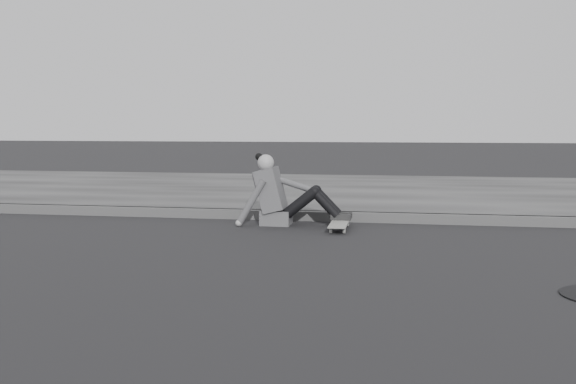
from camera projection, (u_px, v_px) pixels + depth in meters
The scene contains 5 objects.
ground at pixel (281, 263), 5.66m from camera, with size 80.00×80.00×0.00m, color black.
curb at pixel (318, 216), 8.18m from camera, with size 24.00×0.16×0.12m, color #434343.
sidewalk at pixel (339, 192), 11.14m from camera, with size 24.00×6.00×0.12m, color #363636.
skateboard at pixel (340, 224), 7.48m from camera, with size 0.20×0.78×0.09m.
seated_woman at pixel (282, 195), 7.82m from camera, with size 1.38×0.46×0.88m.
Camera 1 is at (1.00, -5.47, 1.22)m, focal length 40.00 mm.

